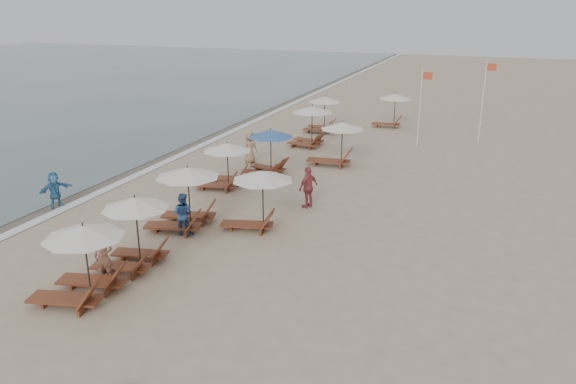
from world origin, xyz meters
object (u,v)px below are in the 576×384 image
at_px(lounger_station_2, 183,198).
at_px(waterline_walker, 55,190).
at_px(beachgoer_near, 104,256).
at_px(beachgoer_mid_a, 183,214).
at_px(beachgoer_far_a, 308,187).
at_px(lounger_station_6, 322,113).
at_px(inland_station_2, 392,106).
at_px(lounger_station_3, 223,165).
at_px(inland_station_1, 335,141).
at_px(flag_pole_near, 421,104).
at_px(lounger_station_0, 80,264).
at_px(beachgoer_far_b, 250,147).
at_px(inland_station_0, 256,193).
at_px(lounger_station_4, 267,151).
at_px(lounger_station_5, 309,124).
at_px(lounger_station_1, 132,233).

distance_m(lounger_station_2, waterline_walker, 6.04).
distance_m(beachgoer_near, beachgoer_mid_a, 3.89).
height_order(beachgoer_near, beachgoer_far_a, beachgoer_far_a).
bearing_deg(lounger_station_6, inland_station_2, 37.49).
bearing_deg(lounger_station_3, lounger_station_2, -80.02).
xyz_separation_m(beachgoer_near, waterline_walker, (-5.94, 4.49, -0.04)).
bearing_deg(inland_station_1, flag_pole_near, 59.21).
distance_m(lounger_station_0, beachgoer_far_b, 14.54).
distance_m(inland_station_0, inland_station_2, 19.52).
distance_m(lounger_station_4, lounger_station_5, 6.18).
distance_m(lounger_station_5, beachgoer_mid_a, 13.92).
bearing_deg(lounger_station_1, lounger_station_4, 89.71).
bearing_deg(lounger_station_5, lounger_station_1, -90.14).
height_order(lounger_station_6, inland_station_2, lounger_station_6).
distance_m(lounger_station_2, flag_pole_near, 16.84).
relative_size(inland_station_1, flag_pole_near, 0.65).
xyz_separation_m(lounger_station_5, beachgoer_near, (-0.36, -17.78, -0.50)).
bearing_deg(inland_station_1, waterline_walker, -131.79).
xyz_separation_m(lounger_station_5, lounger_station_6, (-0.47, 3.91, -0.09)).
bearing_deg(beachgoer_near, inland_station_2, 66.66).
xyz_separation_m(lounger_station_4, inland_station_2, (3.42, 13.09, 0.23)).
distance_m(lounger_station_4, waterline_walker, 9.53).
distance_m(lounger_station_2, lounger_station_5, 13.36).
relative_size(lounger_station_6, beachgoer_far_b, 1.42).
distance_m(lounger_station_4, flag_pole_near, 10.37).
bearing_deg(beachgoer_near, flag_pole_near, 58.02).
relative_size(beachgoer_far_a, flag_pole_near, 0.39).
relative_size(inland_station_1, waterline_walker, 1.94).
relative_size(lounger_station_5, lounger_station_6, 1.08).
bearing_deg(lounger_station_6, lounger_station_5, -83.15).
bearing_deg(beachgoer_far_b, lounger_station_4, -110.38).
bearing_deg(beachgoer_far_b, lounger_station_3, -147.28).
relative_size(lounger_station_0, lounger_station_4, 1.08).
bearing_deg(lounger_station_6, lounger_station_2, -89.37).
bearing_deg(lounger_station_4, lounger_station_0, -90.97).
distance_m(lounger_station_6, inland_station_2, 4.93).
bearing_deg(lounger_station_1, inland_station_0, 61.05).
relative_size(lounger_station_2, lounger_station_4, 1.11).
bearing_deg(inland_station_0, lounger_station_5, 100.27).
xyz_separation_m(lounger_station_1, beachgoer_far_a, (3.31, 7.11, -0.32)).
height_order(lounger_station_2, inland_station_2, lounger_station_2).
bearing_deg(lounger_station_4, flag_pole_near, 55.02).
relative_size(lounger_station_0, beachgoer_far_b, 1.57).
distance_m(beachgoer_far_b, waterline_walker, 9.97).
relative_size(lounger_station_6, beachgoer_mid_a, 1.53).
relative_size(inland_station_1, inland_station_2, 1.10).
distance_m(lounger_station_1, lounger_station_2, 3.42).
height_order(lounger_station_5, lounger_station_6, lounger_station_5).
bearing_deg(beachgoer_mid_a, lounger_station_2, -69.70).
bearing_deg(beachgoer_far_a, lounger_station_1, -0.08).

